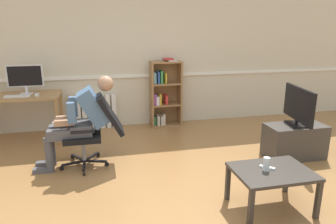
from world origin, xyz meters
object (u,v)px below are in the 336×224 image
at_px(computer_mouse, 37,95).
at_px(spare_remote, 267,167).
at_px(computer_desk, 23,102).
at_px(drinking_glass, 266,164).
at_px(bookshelf, 164,94).
at_px(person_seated, 80,119).
at_px(office_chair, 95,127).
at_px(imac_monitor, 25,77).
at_px(keyboard, 18,96).
at_px(tv_screen, 299,106).
at_px(tv_stand, 294,141).
at_px(radiator, 94,112).
at_px(coffee_table, 272,175).

distance_m(computer_mouse, spare_remote, 3.55).
xyz_separation_m(computer_desk, drinking_glass, (2.72, -2.64, -0.15)).
bearing_deg(bookshelf, person_seated, -133.97).
bearing_deg(office_chair, person_seated, -90.00).
xyz_separation_m(computer_desk, person_seated, (0.92, -1.18, -0.00)).
height_order(imac_monitor, person_seated, imac_monitor).
bearing_deg(bookshelf, keyboard, -169.68).
xyz_separation_m(bookshelf, office_chair, (-1.24, -1.47, -0.07)).
height_order(imac_monitor, bookshelf, bookshelf).
distance_m(person_seated, spare_remote, 2.33).
xyz_separation_m(tv_screen, spare_remote, (-1.04, -1.03, -0.32)).
bearing_deg(imac_monitor, tv_screen, -23.72).
xyz_separation_m(person_seated, tv_stand, (2.88, -0.38, -0.41)).
bearing_deg(computer_desk, radiator, 20.11).
distance_m(person_seated, tv_stand, 2.93).
distance_m(coffee_table, drinking_glass, 0.14).
bearing_deg(person_seated, radiator, 175.20).
distance_m(computer_mouse, tv_screen, 3.84).
height_order(coffee_table, drinking_glass, drinking_glass).
distance_m(computer_mouse, coffee_table, 3.61).
bearing_deg(tv_screen, keyboard, 79.27).
height_order(keyboard, tv_stand, keyboard).
height_order(computer_desk, office_chair, office_chair).
bearing_deg(tv_screen, coffee_table, 146.62).
distance_m(computer_desk, drinking_glass, 3.79).
bearing_deg(tv_screen, computer_desk, 77.28).
relative_size(tv_screen, drinking_glass, 5.79).
xyz_separation_m(tv_screen, coffee_table, (-1.01, -1.08, -0.38)).
bearing_deg(spare_remote, coffee_table, -106.51).
relative_size(office_chair, tv_screen, 1.19).
distance_m(radiator, coffee_table, 3.49).
bearing_deg(tv_stand, spare_remote, -135.17).
xyz_separation_m(keyboard, coffee_table, (2.82, -2.51, -0.40)).
bearing_deg(keyboard, person_seated, -47.61).
relative_size(office_chair, coffee_table, 1.25).
distance_m(office_chair, drinking_glass, 2.18).
xyz_separation_m(keyboard, office_chair, (1.13, -1.04, -0.25)).
distance_m(keyboard, drinking_glass, 3.73).
relative_size(computer_desk, drinking_glass, 8.29).
xyz_separation_m(tv_stand, tv_screen, (0.00, -0.00, 0.51)).
relative_size(computer_desk, spare_remote, 7.61).
relative_size(computer_desk, office_chair, 1.20).
bearing_deg(drinking_glass, tv_screen, 44.84).
height_order(office_chair, tv_screen, tv_screen).
xyz_separation_m(imac_monitor, spare_remote, (2.70, -2.67, -0.59)).
bearing_deg(keyboard, office_chair, -42.72).
xyz_separation_m(person_seated, drinking_glass, (1.80, -1.46, -0.15)).
relative_size(imac_monitor, office_chair, 0.56).
bearing_deg(computer_mouse, tv_screen, -22.11).
height_order(computer_mouse, person_seated, person_seated).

